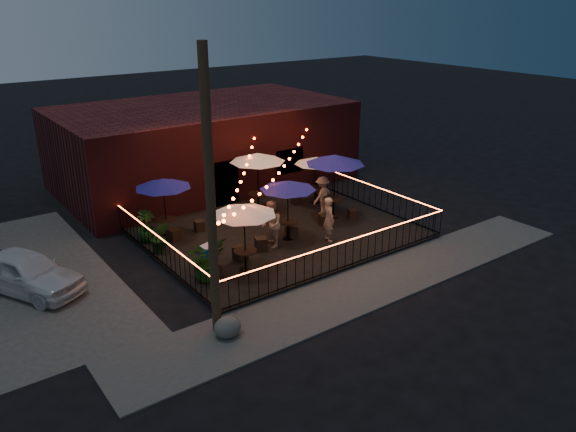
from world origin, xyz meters
name	(u,v)px	position (x,y,z in m)	size (l,w,h in m)	color
ground	(309,253)	(0.00, 0.00, 0.00)	(110.00, 110.00, 0.00)	black
patio	(278,234)	(0.00, 2.00, 0.07)	(10.00, 8.00, 0.15)	black
sidewalk	(370,285)	(0.00, -3.25, 0.03)	(18.00, 2.50, 0.05)	#3F3C3A
brick_building	(203,144)	(1.00, 9.99, 2.00)	(14.00, 8.00, 4.00)	#3D1013
utility_pole	(210,200)	(-5.40, -2.60, 4.00)	(0.26, 0.26, 8.00)	#392817
fence_front	(345,255)	(0.00, -2.00, 0.66)	(10.00, 0.04, 1.04)	black
fence_left	(161,251)	(-5.00, 2.00, 0.66)	(0.04, 8.00, 1.04)	black
fence_right	(370,196)	(5.00, 2.00, 0.66)	(0.04, 8.00, 1.04)	black
festoon_lights	(261,182)	(-1.01, 1.70, 2.52)	(10.02, 8.72, 1.32)	#F23409
cafe_table_0	(244,210)	(-2.86, -0.10, 2.36)	(2.42, 2.42, 2.42)	black
cafe_table_1	(163,184)	(-3.80, 4.21, 2.33)	(2.21, 2.21, 2.39)	black
cafe_table_2	(288,186)	(-0.08, 1.24, 2.32)	(2.32, 2.32, 2.37)	black
cafe_table_3	(257,158)	(0.68, 4.49, 2.55)	(3.00, 3.00, 2.62)	black
cafe_table_4	(335,160)	(2.89, 2.00, 2.66)	(2.84, 2.84, 2.74)	black
cafe_table_5	(316,161)	(3.37, 3.82, 2.13)	(2.40, 2.40, 2.17)	black
bistro_chair_0	(216,269)	(-3.85, 0.20, 0.36)	(0.35, 0.35, 0.42)	black
bistro_chair_1	(240,253)	(-2.57, 0.71, 0.40)	(0.43, 0.43, 0.51)	black
bistro_chair_2	(174,235)	(-3.75, 3.70, 0.39)	(0.40, 0.40, 0.47)	black
bistro_chair_3	(199,226)	(-2.49, 3.99, 0.36)	(0.36, 0.36, 0.43)	black
bistro_chair_4	(261,244)	(-1.52, 0.97, 0.40)	(0.42, 0.42, 0.50)	black
bistro_chair_5	(292,232)	(0.13, 1.28, 0.37)	(0.37, 0.37, 0.44)	black
bistro_chair_6	(248,211)	(-0.01, 4.25, 0.38)	(0.38, 0.38, 0.45)	black
bistro_chair_7	(270,209)	(0.87, 3.85, 0.36)	(0.36, 0.36, 0.43)	black
bistro_chair_8	(324,220)	(1.97, 1.51, 0.37)	(0.38, 0.38, 0.45)	black
bistro_chair_9	(352,214)	(3.39, 1.37, 0.36)	(0.35, 0.35, 0.41)	black
bistro_chair_10	(296,200)	(2.54, 4.18, 0.36)	(0.36, 0.36, 0.42)	black
bistro_chair_11	(319,197)	(3.64, 3.92, 0.35)	(0.34, 0.34, 0.40)	black
patron_a	(329,219)	(1.08, 0.20, 1.03)	(0.64, 0.42, 1.76)	#DDB192
patron_b	(271,224)	(-1.01, 1.01, 1.06)	(0.89, 0.69, 1.83)	tan
patron_c	(322,195)	(2.73, 2.58, 0.98)	(1.08, 0.62, 1.67)	tan
potted_shrub_a	(206,259)	(-4.22, 0.16, 0.87)	(1.29, 1.12, 1.43)	#163510
potted_shrub_b	(160,237)	(-4.60, 3.00, 0.76)	(0.67, 0.54, 1.21)	#163611
potted_shrub_c	(146,226)	(-4.60, 4.26, 0.77)	(0.70, 0.70, 1.24)	#1C4011
cooler	(209,255)	(-3.69, 0.99, 0.54)	(0.69, 0.59, 0.77)	#0550BF
boulder	(228,327)	(-5.33, -3.08, 0.33)	(0.84, 0.72, 0.66)	#494844
car_white	(26,272)	(-9.20, 3.06, 0.69)	(1.63, 4.04, 1.38)	white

